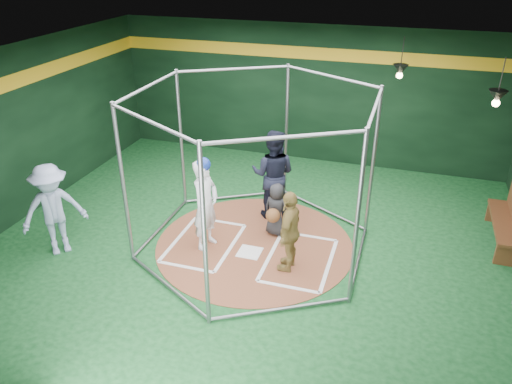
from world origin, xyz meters
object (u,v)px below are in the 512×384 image
(batter_figure, at_px, (205,204))
(dugout_bench, at_px, (510,218))
(umpire, at_px, (273,174))
(visitor_leopard, at_px, (290,231))

(batter_figure, height_order, dugout_bench, batter_figure)
(batter_figure, distance_m, dugout_bench, 5.81)
(dugout_bench, bearing_deg, umpire, -175.61)
(batter_figure, xyz_separation_m, umpire, (0.87, 1.52, 0.05))
(visitor_leopard, bearing_deg, umpire, -152.17)
(umpire, bearing_deg, batter_figure, 57.67)
(batter_figure, bearing_deg, dugout_bench, 18.87)
(umpire, bearing_deg, dugout_bench, -178.14)
(visitor_leopard, distance_m, umpire, 1.93)
(batter_figure, height_order, visitor_leopard, batter_figure)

